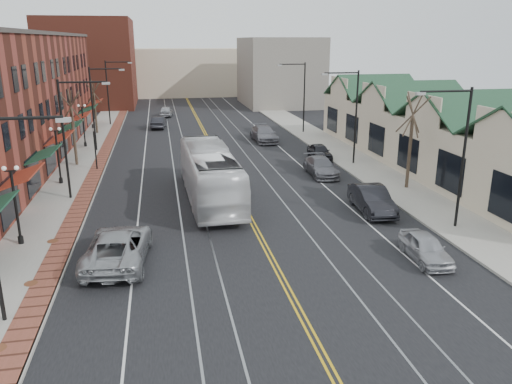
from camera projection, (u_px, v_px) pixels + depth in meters
name	position (u px, v px, depth m)	size (l,w,h in m)	color
ground	(291.00, 296.00, 21.51)	(160.00, 160.00, 0.00)	black
sidewalk_left	(72.00, 183.00, 38.11)	(4.00, 120.00, 0.15)	gray
sidewalk_right	(368.00, 169.00, 42.45)	(4.00, 120.00, 0.15)	gray
building_right	(435.00, 140.00, 42.88)	(8.00, 36.00, 4.60)	beige
backdrop_left	(90.00, 63.00, 82.34)	(14.00, 18.00, 14.00)	maroon
backdrop_mid	(184.00, 72.00, 100.05)	(22.00, 14.00, 9.00)	beige
backdrop_right	(280.00, 72.00, 83.68)	(12.00, 16.00, 11.00)	slate
streetlight_l_1	(70.00, 127.00, 33.08)	(3.33, 0.25, 8.00)	black
streetlight_l_2	(97.00, 100.00, 48.11)	(3.33, 0.25, 8.00)	black
streetlight_l_3	(111.00, 86.00, 63.14)	(3.33, 0.25, 8.00)	black
streetlight_r_0	(458.00, 144.00, 27.68)	(3.33, 0.25, 8.00)	black
streetlight_r_1	(352.00, 108.00, 42.71)	(3.33, 0.25, 8.00)	black
streetlight_r_2	(301.00, 90.00, 57.74)	(3.33, 0.25, 8.00)	black
lamppost_l_1	(16.00, 207.00, 26.07)	(0.84, 0.28, 4.27)	black
lamppost_l_2	(58.00, 157.00, 37.35)	(0.84, 0.28, 4.27)	black
lamppost_l_3	(84.00, 126.00, 50.50)	(0.84, 0.28, 4.27)	black
tree_left_near	(73.00, 126.00, 42.65)	(1.78, 1.37, 6.48)	#382B21
tree_left_far	(95.00, 106.00, 57.75)	(1.66, 1.28, 6.02)	#382B21
tree_right_mid	(411.00, 139.00, 35.83)	(1.90, 1.46, 6.93)	#382B21
manhole_mid	(31.00, 283.00, 22.26)	(0.60, 0.60, 0.02)	#592D19
manhole_far	(53.00, 241.00, 26.96)	(0.60, 0.60, 0.02)	#592D19
traffic_signal	(95.00, 143.00, 41.46)	(0.18, 0.15, 3.80)	black
transit_bus	(210.00, 174.00, 33.98)	(3.04, 12.98, 3.62)	silver
parked_suv	(118.00, 247.00, 24.46)	(2.86, 6.20, 1.72)	#999B9F
parked_car_a	(425.00, 248.00, 24.81)	(1.58, 3.94, 1.34)	#A7A8AE
parked_car_b	(372.00, 199.00, 31.80)	(1.76, 5.04, 1.66)	black
parked_car_c	(321.00, 167.00, 40.52)	(2.03, 4.99, 1.45)	slate
parked_car_d	(320.00, 151.00, 46.26)	(1.59, 3.96, 1.35)	black
distant_car_left	(159.00, 122.00, 62.28)	(1.55, 4.45, 1.47)	black
distant_car_right	(264.00, 134.00, 54.10)	(2.30, 5.66, 1.64)	slate
distant_car_far	(166.00, 111.00, 72.01)	(1.76, 4.38, 1.49)	#98999F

